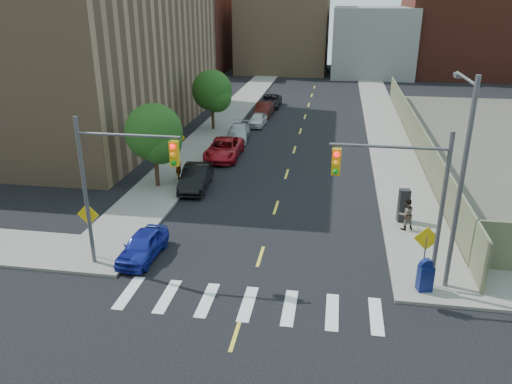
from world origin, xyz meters
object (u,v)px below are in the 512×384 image
(parked_car_silver, at_px, (238,133))
(payphone, at_px, (404,205))
(pedestrian_west, at_px, (179,167))
(parked_car_maroon, at_px, (264,110))
(pedestrian_east, at_px, (406,214))
(mailbox, at_px, (425,275))
(parked_car_grey, at_px, (270,101))
(parked_car_white, at_px, (258,120))
(parked_car_blue, at_px, (143,246))
(parked_car_black, at_px, (196,177))
(parked_car_red, at_px, (224,149))

(parked_car_silver, height_order, payphone, payphone)
(pedestrian_west, bearing_deg, payphone, -125.37)
(parked_car_maroon, xyz_separation_m, pedestrian_east, (11.32, -25.42, 0.29))
(mailbox, bearing_deg, payphone, 78.51)
(parked_car_grey, height_order, pedestrian_east, pedestrian_east)
(parked_car_silver, relative_size, mailbox, 3.11)
(mailbox, relative_size, payphone, 0.78)
(parked_car_white, distance_m, pedestrian_east, 24.24)
(payphone, height_order, pedestrian_east, payphone)
(mailbox, bearing_deg, parked_car_silver, 106.20)
(parked_car_maroon, height_order, mailbox, mailbox)
(parked_car_blue, distance_m, parked_car_maroon, 30.36)
(parked_car_grey, distance_m, payphone, 31.30)
(parked_car_black, relative_size, parked_car_maroon, 1.05)
(parked_car_white, xyz_separation_m, pedestrian_east, (11.32, -21.43, 0.40))
(parked_car_white, bearing_deg, parked_car_maroon, 92.18)
(parked_car_blue, xyz_separation_m, parked_car_white, (1.30, 26.34, -0.03))
(parked_car_red, height_order, parked_car_grey, parked_car_red)
(parked_car_black, relative_size, parked_car_red, 0.87)
(parked_car_blue, bearing_deg, parked_car_silver, 91.53)
(parked_car_silver, bearing_deg, parked_car_white, 75.99)
(parked_car_red, xyz_separation_m, pedestrian_west, (-1.85, -5.51, 0.29))
(parked_car_red, xyz_separation_m, parked_car_white, (0.94, 10.41, -0.12))
(parked_car_silver, relative_size, pedestrian_west, 2.56)
(pedestrian_west, distance_m, pedestrian_east, 15.14)
(parked_car_white, xyz_separation_m, pedestrian_west, (-2.79, -15.92, 0.42))
(payphone, bearing_deg, parked_car_blue, -163.53)
(parked_car_blue, bearing_deg, parked_car_black, 92.68)
(parked_car_white, bearing_deg, pedestrian_east, -59.98)
(parked_car_blue, height_order, parked_car_grey, parked_car_grey)
(parked_car_maroon, bearing_deg, parked_car_silver, -93.02)
(parked_car_blue, bearing_deg, pedestrian_west, 100.82)
(parked_car_silver, bearing_deg, mailbox, -65.30)
(parked_car_black, xyz_separation_m, pedestrian_east, (12.62, -4.42, 0.26))
(parked_car_white, relative_size, pedestrian_west, 2.03)
(payphone, distance_m, pedestrian_east, 1.01)
(parked_car_red, distance_m, mailbox, 20.99)
(parked_car_red, height_order, payphone, payphone)
(parked_car_silver, height_order, parked_car_maroon, parked_car_maroon)
(parked_car_silver, distance_m, pedestrian_east, 20.33)
(parked_car_grey, distance_m, pedestrian_east, 32.25)
(parked_car_silver, bearing_deg, pedestrian_east, -57.51)
(parked_car_black, xyz_separation_m, payphone, (12.58, -3.41, 0.32))
(parked_car_silver, relative_size, pedestrian_east, 2.62)
(parked_car_red, bearing_deg, mailbox, -54.90)
(parked_car_red, distance_m, pedestrian_west, 5.82)
(payphone, xyz_separation_m, pedestrian_east, (0.03, -1.01, -0.07))
(parked_car_red, xyz_separation_m, pedestrian_east, (12.26, -11.02, 0.28))
(parked_car_blue, relative_size, parked_car_black, 0.81)
(mailbox, bearing_deg, parked_car_maroon, 97.19)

